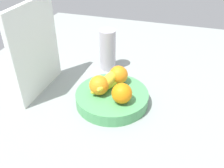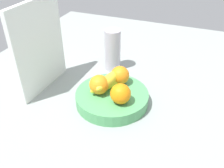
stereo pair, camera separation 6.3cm
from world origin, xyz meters
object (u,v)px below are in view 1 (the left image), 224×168
object	(u,v)px
fruit_bowl	(112,98)
orange_front_right	(119,75)
orange_front_left	(122,93)
banana_bunch	(109,81)
cutting_board	(36,50)
thermos_tumbler	(108,50)
orange_center	(99,85)

from	to	relation	value
fruit_bowl	orange_front_right	size ratio (longest dim) A/B	3.76
orange_front_left	banana_bunch	world-z (taller)	orange_front_left
fruit_bowl	banana_bunch	size ratio (longest dim) A/B	1.59
cutting_board	thermos_tumbler	world-z (taller)	cutting_board
orange_front_left	banana_bunch	size ratio (longest dim) A/B	0.42
fruit_bowl	thermos_tumbler	world-z (taller)	thermos_tumbler
thermos_tumbler	orange_center	bearing A→B (deg)	-168.98
orange_center	thermos_tumbler	distance (cm)	26.80
orange_front_left	thermos_tumbler	distance (cm)	32.18
orange_front_right	orange_center	size ratio (longest dim) A/B	1.00
banana_bunch	thermos_tumbler	xyz separation A→B (cm)	(21.90, 7.40, 1.80)
orange_front_left	cutting_board	world-z (taller)	cutting_board
orange_center	cutting_board	world-z (taller)	cutting_board
orange_center	cutting_board	bearing A→B (deg)	85.47
orange_front_left	cutting_board	size ratio (longest dim) A/B	0.20
banana_bunch	fruit_bowl	bearing A→B (deg)	-141.06
fruit_bowl	orange_center	size ratio (longest dim) A/B	3.76
cutting_board	thermos_tumbler	xyz separation A→B (cm)	(24.23, -20.75, -8.52)
banana_bunch	cutting_board	bearing A→B (deg)	94.73
orange_front_right	thermos_tumbler	world-z (taller)	thermos_tumbler
fruit_bowl	thermos_tumbler	xyz separation A→B (cm)	(24.59, 9.58, 7.19)
orange_front_left	banana_bunch	bearing A→B (deg)	45.97
fruit_bowl	orange_center	bearing A→B (deg)	110.75
orange_front_left	cutting_board	xyz separation A→B (cm)	(4.49, 35.21, 9.74)
orange_front_right	fruit_bowl	bearing A→B (deg)	176.38
fruit_bowl	cutting_board	xyz separation A→B (cm)	(0.36, 30.33, 15.71)
cutting_board	fruit_bowl	bearing A→B (deg)	-89.01
banana_bunch	cutting_board	xyz separation A→B (cm)	(-2.33, 28.16, 10.32)
orange_center	banana_bunch	world-z (taller)	orange_center
fruit_bowl	cutting_board	world-z (taller)	cutting_board
cutting_board	orange_front_right	bearing A→B (deg)	-75.70
cutting_board	orange_center	bearing A→B (deg)	-92.86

